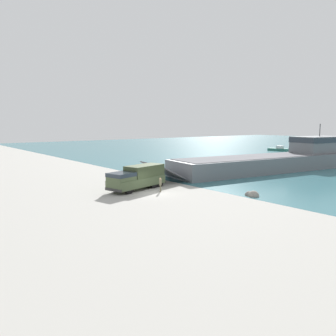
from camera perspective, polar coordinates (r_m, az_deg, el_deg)
ground_plane at (r=38.19m, az=-2.46°, el=-4.42°), size 240.00×240.00×0.00m
landing_craft at (r=61.28m, az=19.20°, el=1.64°), size 13.68×42.43×8.06m
military_truck at (r=40.30m, az=-5.37°, el=-1.58°), size 4.32×8.43×2.90m
soldier_on_ramp at (r=38.78m, az=-1.32°, el=-2.75°), size 0.48×0.48×1.70m
moored_boat_b at (r=104.23m, az=18.71°, el=3.14°), size 6.20×3.54×1.56m
mooring_bollard at (r=47.52m, az=-2.47°, el=-1.51°), size 0.34×0.34×0.79m
cargo_crate at (r=38.62m, az=-7.09°, el=-3.71°), size 1.05×1.17×0.83m
shoreline_rock_a at (r=51.92m, az=-4.21°, el=-1.21°), size 0.65×0.65×0.65m
shoreline_rock_b at (r=50.93m, az=-3.02°, el=-1.38°), size 0.53×0.53×0.53m
shoreline_rock_c at (r=38.17m, az=13.91°, el=-4.65°), size 0.96×0.96×0.96m
shoreline_rock_d at (r=37.81m, az=14.65°, el=-4.79°), size 1.29×1.29×1.29m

